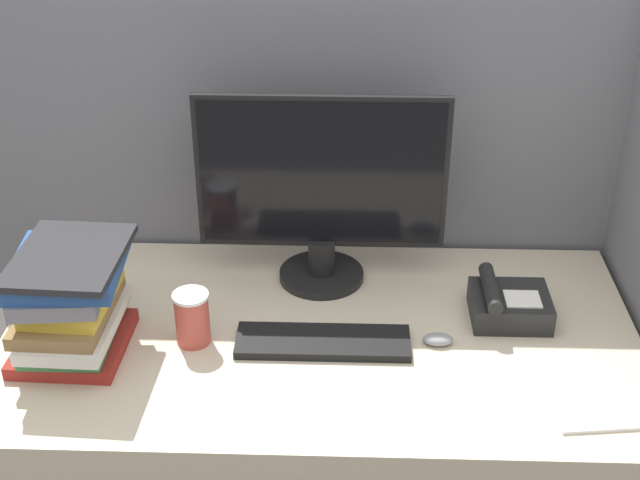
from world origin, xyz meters
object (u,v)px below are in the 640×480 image
at_px(monitor, 322,193).
at_px(coffee_cup, 192,318).
at_px(keyboard, 323,342).
at_px(book_stack, 70,302).
at_px(desk_telephone, 508,304).
at_px(mouse, 438,339).

relative_size(monitor, coffee_cup, 4.73).
height_order(keyboard, coffee_cup, coffee_cup).
relative_size(keyboard, coffee_cup, 3.08).
height_order(coffee_cup, book_stack, book_stack).
relative_size(coffee_cup, desk_telephone, 0.70).
xyz_separation_m(keyboard, mouse, (0.27, 0.02, 0.00)).
relative_size(mouse, book_stack, 0.23).
xyz_separation_m(monitor, coffee_cup, (-0.29, -0.29, -0.18)).
bearing_deg(mouse, keyboard, -176.66).
relative_size(monitor, desk_telephone, 3.32).
relative_size(keyboard, mouse, 5.73).
bearing_deg(keyboard, desk_telephone, 16.17).
bearing_deg(book_stack, mouse, 3.16).
distance_m(keyboard, desk_telephone, 0.46).
distance_m(keyboard, coffee_cup, 0.31).
distance_m(coffee_cup, desk_telephone, 0.75).
height_order(book_stack, desk_telephone, book_stack).
height_order(keyboard, desk_telephone, desk_telephone).
relative_size(monitor, mouse, 8.79).
bearing_deg(mouse, desk_telephone, 32.67).
bearing_deg(book_stack, desk_telephone, 8.95).
bearing_deg(keyboard, book_stack, -176.92).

